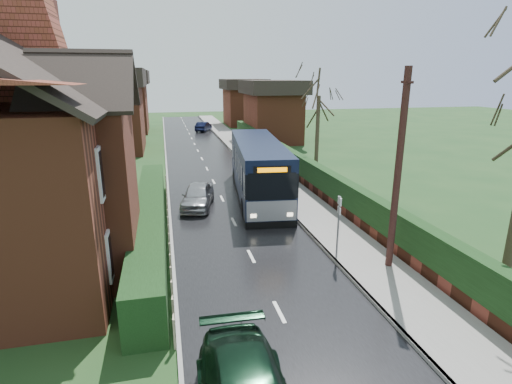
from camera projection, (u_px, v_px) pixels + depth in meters
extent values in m
plane|color=#28471E|center=(263.00, 281.00, 14.03)|extent=(140.00, 140.00, 0.00)
cube|color=black|center=(222.00, 199.00, 23.38)|extent=(6.00, 100.00, 0.02)
cube|color=slate|center=(291.00, 193.00, 24.28)|extent=(2.50, 100.00, 0.14)
cube|color=gray|center=(272.00, 194.00, 24.02)|extent=(0.12, 100.00, 0.14)
cube|color=gray|center=(169.00, 202.00, 22.71)|extent=(0.12, 100.00, 0.10)
cube|color=black|center=(151.00, 220.00, 17.64)|extent=(1.20, 16.00, 1.60)
cube|color=brown|center=(315.00, 188.00, 24.55)|extent=(0.30, 50.00, 0.60)
cube|color=black|center=(316.00, 174.00, 24.30)|extent=(0.60, 50.00, 1.20)
cube|color=brown|center=(15.00, 178.00, 15.92)|extent=(8.00, 14.00, 6.00)
cube|color=brown|center=(97.00, 194.00, 13.87)|extent=(2.50, 4.00, 6.00)
cube|color=brown|center=(46.00, 24.00, 18.14)|extent=(0.90, 1.40, 2.20)
cube|color=silver|center=(111.00, 253.00, 12.51)|extent=(0.08, 1.20, 1.60)
cube|color=black|center=(112.00, 253.00, 12.52)|extent=(0.03, 0.95, 1.35)
cube|color=silver|center=(102.00, 172.00, 11.78)|extent=(0.08, 1.20, 1.60)
cube|color=black|center=(103.00, 172.00, 11.79)|extent=(0.03, 0.95, 1.35)
cube|color=silver|center=(122.00, 212.00, 16.25)|extent=(0.08, 1.20, 1.60)
cube|color=black|center=(123.00, 212.00, 16.26)|extent=(0.03, 0.95, 1.35)
cube|color=silver|center=(116.00, 149.00, 15.52)|extent=(0.08, 1.20, 1.60)
cube|color=black|center=(117.00, 149.00, 15.53)|extent=(0.03, 0.95, 1.35)
cube|color=silver|center=(129.00, 187.00, 19.99)|extent=(0.08, 1.20, 1.60)
cube|color=black|center=(130.00, 187.00, 20.00)|extent=(0.03, 0.95, 1.35)
cube|color=silver|center=(124.00, 135.00, 19.27)|extent=(0.08, 1.20, 1.60)
cube|color=black|center=(125.00, 135.00, 19.27)|extent=(0.03, 0.95, 1.35)
cube|color=silver|center=(132.00, 175.00, 22.33)|extent=(0.08, 1.20, 1.60)
cube|color=black|center=(133.00, 175.00, 22.34)|extent=(0.03, 0.95, 1.35)
cube|color=silver|center=(128.00, 128.00, 21.60)|extent=(0.08, 1.20, 1.60)
cube|color=black|center=(129.00, 128.00, 21.61)|extent=(0.03, 0.95, 1.35)
cube|color=black|center=(258.00, 181.00, 23.71)|extent=(3.68, 11.05, 1.12)
cube|color=black|center=(258.00, 162.00, 23.39)|extent=(3.70, 11.05, 1.18)
cube|color=black|center=(258.00, 147.00, 23.14)|extent=(3.68, 11.05, 0.65)
cube|color=black|center=(258.00, 193.00, 23.92)|extent=(3.68, 11.05, 0.34)
cube|color=gray|center=(272.00, 211.00, 18.60)|extent=(2.36, 0.39, 0.99)
cube|color=black|center=(272.00, 187.00, 18.24)|extent=(2.21, 0.33, 1.28)
cube|color=black|center=(272.00, 170.00, 18.02)|extent=(1.72, 0.27, 0.34)
cube|color=#FF8C00|center=(272.00, 170.00, 17.98)|extent=(1.35, 0.19, 0.22)
cube|color=black|center=(272.00, 224.00, 18.78)|extent=(2.42, 0.41, 0.30)
cube|color=#FFF2CC|center=(253.00, 216.00, 18.50)|extent=(0.28, 0.08, 0.18)
cube|color=#FFF2CC|center=(290.00, 214.00, 18.69)|extent=(0.28, 0.08, 0.18)
cylinder|color=black|center=(244.00, 207.00, 20.41)|extent=(0.38, 0.97, 0.95)
cylinder|color=black|center=(287.00, 206.00, 20.65)|extent=(0.38, 0.97, 0.95)
cylinder|color=black|center=(236.00, 175.00, 27.02)|extent=(0.38, 0.97, 0.95)
cylinder|color=black|center=(268.00, 174.00, 27.27)|extent=(0.38, 0.97, 0.95)
imported|color=#ABACB0|center=(198.00, 196.00, 21.76)|extent=(2.38, 4.08, 1.31)
imported|color=black|center=(204.00, 127.00, 51.82)|extent=(2.58, 3.92, 1.22)
cylinder|color=slate|center=(338.00, 229.00, 15.29)|extent=(0.07, 0.07, 2.60)
cube|color=silver|center=(340.00, 201.00, 14.98)|extent=(0.13, 0.39, 0.30)
cube|color=silver|center=(339.00, 210.00, 15.08)|extent=(0.11, 0.35, 0.26)
cylinder|color=black|center=(398.00, 174.00, 13.94)|extent=(0.25, 0.25, 7.26)
cube|color=black|center=(407.00, 82.00, 13.07)|extent=(0.28, 0.93, 0.08)
cylinder|color=#362B20|center=(317.00, 133.00, 30.08)|extent=(0.30, 0.30, 5.54)
cylinder|color=#352B1F|center=(56.00, 141.00, 22.70)|extent=(0.31, 0.31, 6.77)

